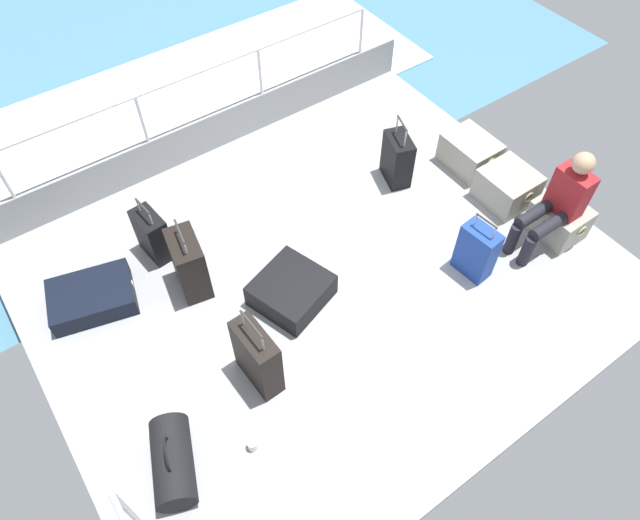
# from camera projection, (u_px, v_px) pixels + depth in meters

# --- Properties ---
(ground_plane) EXTENTS (4.40, 5.20, 0.06)m
(ground_plane) POSITION_uv_depth(u_px,v_px,m) (324.00, 275.00, 5.57)
(ground_plane) COLOR #939699
(gunwale_port) EXTENTS (0.06, 5.20, 0.45)m
(gunwale_port) POSITION_uv_depth(u_px,v_px,m) (210.00, 132.00, 6.45)
(gunwale_port) COLOR #939699
(gunwale_port) RESTS_ON ground_plane
(railing_port) EXTENTS (0.04, 4.20, 1.02)m
(railing_port) POSITION_uv_depth(u_px,v_px,m) (202.00, 90.00, 6.01)
(railing_port) COLOR silver
(railing_port) RESTS_ON ground_plane
(sea_wake) EXTENTS (12.00, 12.00, 0.01)m
(sea_wake) POSITION_uv_depth(u_px,v_px,m) (164.00, 107.00, 7.61)
(sea_wake) COLOR teal
(sea_wake) RESTS_ON ground_plane
(cargo_crate_0) EXTENTS (0.60, 0.44, 0.35)m
(cargo_crate_0) POSITION_uv_depth(u_px,v_px,m) (470.00, 153.00, 6.32)
(cargo_crate_0) COLOR #9E9989
(cargo_crate_0) RESTS_ON ground_plane
(cargo_crate_1) EXTENTS (0.55, 0.50, 0.36)m
(cargo_crate_1) POSITION_uv_depth(u_px,v_px,m) (507.00, 187.00, 6.00)
(cargo_crate_1) COLOR gray
(cargo_crate_1) RESTS_ON ground_plane
(cargo_crate_2) EXTENTS (0.53, 0.41, 0.36)m
(cargo_crate_2) POSITION_uv_depth(u_px,v_px,m) (558.00, 220.00, 5.72)
(cargo_crate_2) COLOR gray
(cargo_crate_2) RESTS_ON ground_plane
(passenger_seated) EXTENTS (0.34, 0.66, 1.06)m
(passenger_seated) POSITION_uv_depth(u_px,v_px,m) (558.00, 202.00, 5.36)
(passenger_seated) COLOR maroon
(passenger_seated) RESTS_ON ground_plane
(suitcase_0) EXTENTS (0.48, 0.33, 0.77)m
(suitcase_0) POSITION_uv_depth(u_px,v_px,m) (189.00, 264.00, 5.22)
(suitcase_0) COLOR black
(suitcase_0) RESTS_ON ground_plane
(suitcase_1) EXTENTS (0.37, 0.23, 0.72)m
(suitcase_1) POSITION_uv_depth(u_px,v_px,m) (476.00, 251.00, 5.35)
(suitcase_1) COLOR navy
(suitcase_1) RESTS_ON ground_plane
(suitcase_2) EXTENTS (0.70, 0.85, 0.20)m
(suitcase_2) POSITION_uv_depth(u_px,v_px,m) (92.00, 297.00, 5.26)
(suitcase_2) COLOR black
(suitcase_2) RESTS_ON ground_plane
(suitcase_3) EXTENTS (0.43, 0.33, 0.76)m
(suitcase_3) POSITION_uv_depth(u_px,v_px,m) (397.00, 159.00, 6.11)
(suitcase_3) COLOR black
(suitcase_3) RESTS_ON ground_plane
(suitcase_4) EXTENTS (0.38, 0.24, 0.67)m
(suitcase_4) POSITION_uv_depth(u_px,v_px,m) (153.00, 235.00, 5.50)
(suitcase_4) COLOR black
(suitcase_4) RESTS_ON ground_plane
(suitcase_5) EXTENTS (0.46, 0.21, 0.85)m
(suitcase_5) POSITION_uv_depth(u_px,v_px,m) (257.00, 357.00, 4.63)
(suitcase_5) COLOR black
(suitcase_5) RESTS_ON ground_plane
(suitcase_6) EXTENTS (0.76, 0.77, 0.25)m
(suitcase_6) POSITION_uv_depth(u_px,v_px,m) (291.00, 290.00, 5.27)
(suitcase_6) COLOR black
(suitcase_6) RESTS_ON ground_plane
(duffel_bag) EXTENTS (0.71, 0.51, 0.44)m
(duffel_bag) POSITION_uv_depth(u_px,v_px,m) (173.00, 462.00, 4.30)
(duffel_bag) COLOR black
(duffel_bag) RESTS_ON ground_plane
(paper_cup) EXTENTS (0.08, 0.08, 0.10)m
(paper_cup) POSITION_uv_depth(u_px,v_px,m) (253.00, 445.00, 4.49)
(paper_cup) COLOR white
(paper_cup) RESTS_ON ground_plane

